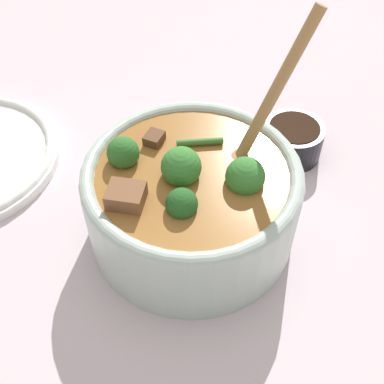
# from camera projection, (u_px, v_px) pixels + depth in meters

# --- Properties ---
(ground_plane) EXTENTS (4.00, 4.00, 0.00)m
(ground_plane) POSITION_uv_depth(u_px,v_px,m) (192.00, 230.00, 0.55)
(ground_plane) COLOR silver
(stew_bowl) EXTENTS (0.23, 0.23, 0.24)m
(stew_bowl) POSITION_uv_depth(u_px,v_px,m) (192.00, 197.00, 0.51)
(stew_bowl) COLOR #B2C6BC
(stew_bowl) RESTS_ON ground_plane
(condiment_bowl) EXTENTS (0.08, 0.08, 0.05)m
(condiment_bowl) POSITION_uv_depth(u_px,v_px,m) (292.00, 139.00, 0.62)
(condiment_bowl) COLOR black
(condiment_bowl) RESTS_ON ground_plane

